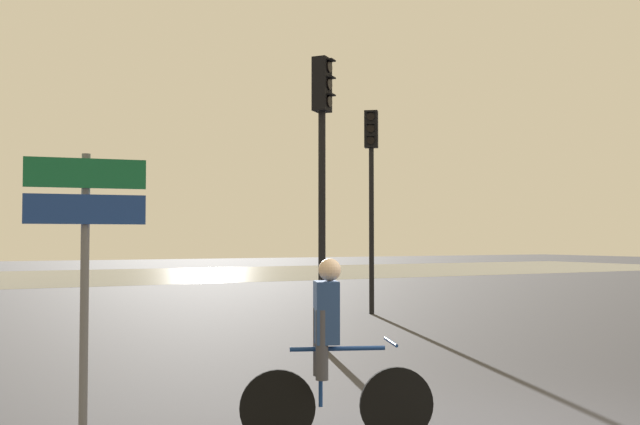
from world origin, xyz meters
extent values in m
cube|color=slate|center=(0.00, 31.30, 0.00)|extent=(80.00, 16.00, 0.01)
cylinder|color=black|center=(0.95, 5.79, 1.96)|extent=(0.12, 0.12, 3.92)
cube|color=black|center=(0.95, 5.79, 4.37)|extent=(0.40, 0.39, 0.90)
cylinder|color=black|center=(1.03, 5.69, 4.66)|extent=(0.17, 0.14, 0.19)
cube|color=black|center=(1.05, 5.67, 4.77)|extent=(0.22, 0.21, 0.02)
cylinder|color=black|center=(1.03, 5.69, 4.37)|extent=(0.17, 0.14, 0.19)
cube|color=black|center=(1.05, 5.67, 4.48)|extent=(0.22, 0.21, 0.02)
cylinder|color=black|center=(1.03, 5.69, 4.08)|extent=(0.17, 0.14, 0.19)
cube|color=black|center=(1.05, 5.67, 4.19)|extent=(0.22, 0.21, 0.02)
cylinder|color=black|center=(4.52, 10.02, 2.01)|extent=(0.12, 0.12, 4.01)
cube|color=black|center=(4.52, 10.02, 4.46)|extent=(0.40, 0.38, 0.90)
cylinder|color=black|center=(4.44, 9.91, 4.75)|extent=(0.17, 0.14, 0.19)
cube|color=black|center=(4.42, 9.89, 4.86)|extent=(0.22, 0.21, 0.02)
cylinder|color=black|center=(4.44, 9.91, 4.46)|extent=(0.17, 0.14, 0.19)
cube|color=black|center=(4.42, 9.89, 4.57)|extent=(0.22, 0.21, 0.02)
cylinder|color=black|center=(4.44, 9.91, 4.17)|extent=(0.17, 0.14, 0.19)
cube|color=black|center=(4.42, 9.89, 4.28)|extent=(0.22, 0.21, 0.02)
cylinder|color=slate|center=(-3.38, 2.36, 1.30)|extent=(0.08, 0.08, 2.60)
cube|color=#116038|center=(-3.39, 2.31, 2.41)|extent=(1.09, 0.21, 0.28)
cube|color=navy|center=(-3.39, 2.31, 2.07)|extent=(1.09, 0.21, 0.28)
cylinder|color=black|center=(-1.00, 0.67, 0.33)|extent=(0.63, 0.27, 0.66)
cylinder|color=black|center=(-1.98, 1.04, 0.33)|extent=(0.63, 0.27, 0.66)
cylinder|color=navy|center=(-1.49, 0.86, 0.83)|extent=(0.80, 0.34, 0.04)
cylinder|color=navy|center=(-1.63, 0.91, 0.61)|extent=(0.04, 0.04, 0.55)
cylinder|color=navy|center=(-1.04, 0.69, 0.88)|extent=(0.19, 0.44, 0.03)
cylinder|color=#3F3F47|center=(-1.66, 0.82, 0.88)|extent=(0.11, 0.11, 0.60)
cylinder|color=#3F3F47|center=(-1.59, 1.00, 0.88)|extent=(0.11, 0.11, 0.60)
cube|color=navy|center=(-1.58, 0.89, 1.15)|extent=(0.29, 0.35, 0.54)
sphere|color=beige|center=(-1.55, 0.88, 1.52)|extent=(0.20, 0.20, 0.20)
camera|label=1|loc=(-4.53, -4.64, 1.78)|focal=40.00mm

